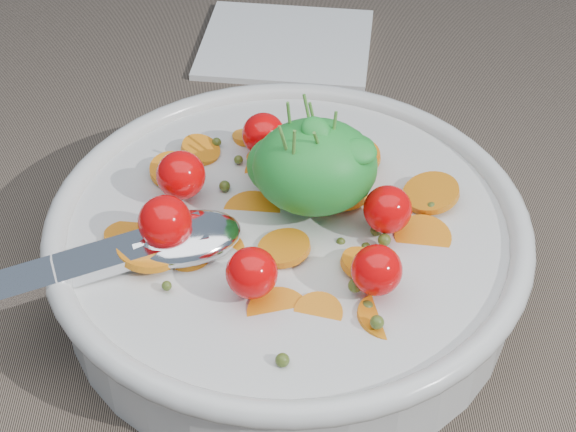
{
  "coord_description": "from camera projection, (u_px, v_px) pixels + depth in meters",
  "views": [
    {
      "loc": [
        0.02,
        -0.39,
        0.38
      ],
      "look_at": [
        0.03,
        -0.02,
        0.06
      ],
      "focal_mm": 55.0,
      "sensor_mm": 36.0,
      "label": 1
    }
  ],
  "objects": [
    {
      "name": "ground",
      "position": [
        240.0,
        264.0,
        0.54
      ],
      "size": [
        6.0,
        6.0,
        0.0
      ],
      "primitive_type": "plane",
      "color": "#716151",
      "rests_on": "ground"
    },
    {
      "name": "bowl",
      "position": [
        288.0,
        245.0,
        0.51
      ],
      "size": [
        0.3,
        0.27,
        0.12
      ],
      "color": "silver",
      "rests_on": "ground"
    },
    {
      "name": "napkin",
      "position": [
        286.0,
        44.0,
        0.73
      ],
      "size": [
        0.15,
        0.14,
        0.01
      ],
      "primitive_type": "cube",
      "rotation": [
        0.0,
        0.0,
        -0.15
      ],
      "color": "white",
      "rests_on": "ground"
    }
  ]
}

